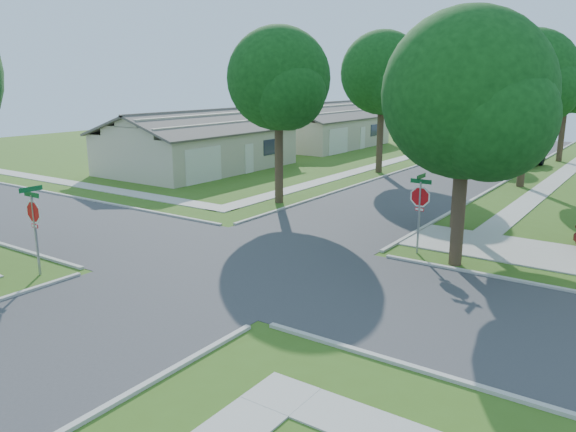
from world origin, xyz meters
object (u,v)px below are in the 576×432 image
(tree_e_mid, at_px, (531,80))
(car_curb_east, at_px, (528,157))
(tree_e_near, at_px, (466,96))
(tree_w_near, at_px, (280,83))
(tree_ne_corner, at_px, (469,102))
(tree_e_far, at_px, (568,84))
(house_nw_near, at_px, (199,148))
(stop_sign_sw, at_px, (34,215))
(tree_w_mid, at_px, (383,77))
(stop_sign_ne, at_px, (420,200))
(car_curb_west, at_px, (497,136))
(tree_w_far, at_px, (448,89))
(house_nw_far, at_px, (322,131))

(tree_e_mid, relative_size, car_curb_east, 2.31)
(tree_e_near, distance_m, tree_w_near, 9.41)
(tree_ne_corner, bearing_deg, tree_e_far, 93.09)
(tree_e_far, distance_m, house_nw_near, 28.49)
(tree_e_near, xyz_separation_m, tree_e_far, (0.00, 25.00, 0.34))
(tree_e_far, bearing_deg, stop_sign_sw, -103.73)
(tree_w_mid, relative_size, car_curb_east, 2.40)
(stop_sign_ne, distance_m, car_curb_west, 42.04)
(tree_e_mid, bearing_deg, tree_e_far, 90.02)
(car_curb_west, bearing_deg, tree_e_near, 105.96)
(tree_e_near, xyz_separation_m, car_curb_east, (-1.55, 20.88, -4.96))
(tree_e_near, height_order, tree_e_far, tree_e_far)
(tree_e_mid, bearing_deg, tree_ne_corner, -84.55)
(tree_e_mid, relative_size, house_nw_near, 0.68)
(tree_w_near, relative_size, tree_w_mid, 0.94)
(tree_e_near, distance_m, tree_e_far, 25.00)
(tree_w_far, bearing_deg, stop_sign_sw, -90.07)
(tree_e_near, relative_size, tree_e_far, 0.95)
(tree_w_near, distance_m, tree_ne_corner, 12.02)
(tree_w_far, xyz_separation_m, car_curb_west, (1.45, 11.96, -4.88))
(tree_e_near, relative_size, tree_w_far, 1.03)
(stop_sign_ne, height_order, tree_ne_corner, tree_ne_corner)
(tree_w_mid, xyz_separation_m, car_curb_east, (7.84, 8.88, -5.81))
(house_nw_far, bearing_deg, tree_ne_corner, -51.19)
(car_curb_east, height_order, car_curb_west, car_curb_east)
(car_curb_west, bearing_deg, tree_w_far, 86.91)
(tree_e_far, bearing_deg, car_curb_east, -110.67)
(tree_e_near, xyz_separation_m, house_nw_far, (-20.74, 22.99, -4.13))
(house_nw_near, height_order, house_nw_far, same)
(tree_w_near, distance_m, car_curb_east, 22.96)
(tree_w_far, bearing_deg, house_nw_far, -169.95)
(tree_e_far, height_order, tree_w_mid, tree_w_mid)
(stop_sign_ne, bearing_deg, car_curb_west, 100.84)
(stop_sign_sw, relative_size, tree_ne_corner, 0.34)
(stop_sign_sw, height_order, house_nw_near, house_nw_near)
(tree_e_near, bearing_deg, tree_w_near, 180.00)
(stop_sign_ne, height_order, tree_e_far, tree_e_far)
(car_curb_east, distance_m, car_curb_west, 17.30)
(tree_e_near, relative_size, tree_e_mid, 0.90)
(tree_ne_corner, bearing_deg, car_curb_east, 97.02)
(tree_w_far, height_order, car_curb_east, tree_w_far)
(stop_sign_ne, bearing_deg, tree_w_mid, 119.80)
(tree_w_far, bearing_deg, tree_e_near, -69.39)
(car_curb_east, bearing_deg, car_curb_west, 119.19)
(tree_e_near, bearing_deg, car_curb_east, 94.25)
(tree_e_near, xyz_separation_m, tree_w_near, (-9.40, 0.00, 0.47))
(house_nw_near, bearing_deg, car_curb_west, 67.56)
(stop_sign_ne, distance_m, tree_e_far, 29.57)
(tree_e_far, xyz_separation_m, house_nw_far, (-20.75, -2.01, -4.46))
(stop_sign_sw, height_order, tree_w_far, tree_w_far)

